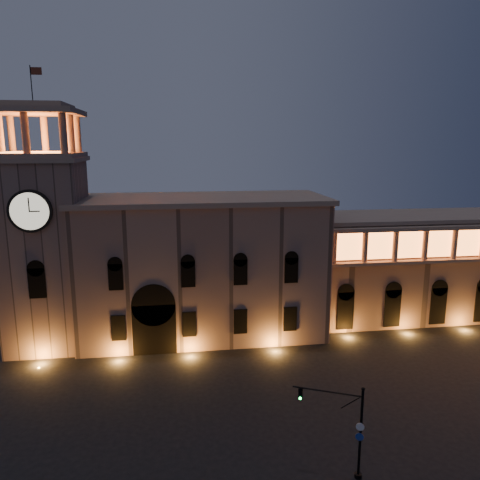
{
  "coord_description": "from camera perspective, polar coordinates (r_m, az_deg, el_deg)",
  "views": [
    {
      "loc": [
        -5.31,
        -35.39,
        24.08
      ],
      "look_at": [
        1.95,
        16.0,
        13.29
      ],
      "focal_mm": 35.0,
      "sensor_mm": 36.0,
      "label": 1
    }
  ],
  "objects": [
    {
      "name": "ground",
      "position": [
        43.13,
        0.44,
        -22.19
      ],
      "size": [
        160.0,
        160.0,
        0.0
      ],
      "primitive_type": "plane",
      "color": "black",
      "rests_on": "ground"
    },
    {
      "name": "traffic_light",
      "position": [
        37.31,
        13.03,
        -21.51
      ],
      "size": [
        4.85,
        2.43,
        7.24
      ],
      "rotation": [
        0.0,
        0.0,
        -0.43
      ],
      "color": "black",
      "rests_on": "ground"
    },
    {
      "name": "colonnade_wing",
      "position": [
        72.04,
        23.45,
        -2.69
      ],
      "size": [
        40.6,
        11.5,
        14.5
      ],
      "color": "#856355",
      "rests_on": "ground"
    },
    {
      "name": "clock_tower",
      "position": [
        59.52,
        -22.66,
        -0.39
      ],
      "size": [
        9.8,
        9.8,
        32.4
      ],
      "color": "#8A685A",
      "rests_on": "ground"
    },
    {
      "name": "government_building",
      "position": [
        59.42,
        -4.66,
        -3.22
      ],
      "size": [
        30.8,
        12.8,
        17.6
      ],
      "color": "#8A685A",
      "rests_on": "ground"
    }
  ]
}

